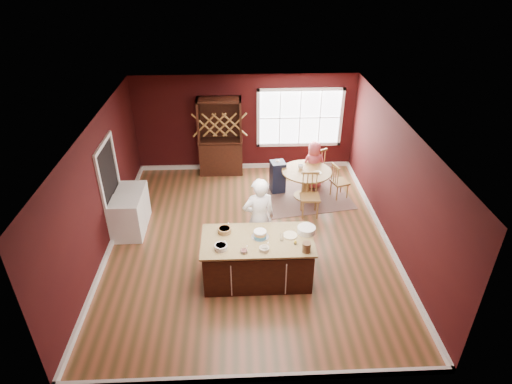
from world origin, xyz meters
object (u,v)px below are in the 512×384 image
chair_north (315,165)px  seated_woman (314,165)px  hutch (220,137)px  baker (259,219)px  kitchen_island (257,260)px  toddler (275,163)px  dining_table (306,178)px  washer (128,219)px  high_chair (278,176)px  layer_cake (260,234)px  chair_south (310,195)px  chair_east (340,181)px  dryer (134,204)px

chair_north → seated_woman: (-0.09, -0.26, 0.12)m
chair_north → hutch: size_ratio=0.48×
baker → chair_north: size_ratio=1.73×
kitchen_island → toddler: bearing=79.4°
kitchen_island → dining_table: 3.30m
washer → baker: bearing=-15.3°
high_chair → hutch: size_ratio=0.41×
baker → chair_north: 3.49m
layer_cake → toddler: bearing=80.1°
kitchen_island → chair_south: chair_south is taller
chair_east → washer: 5.19m
dining_table → toddler: toddler is taller
dining_table → toddler: bearing=155.0°
toddler → high_chair: bearing=-21.2°
seated_woman → baker: bearing=49.7°
chair_east → kitchen_island: bearing=123.8°
baker → hutch: (-0.86, 3.71, 0.18)m
layer_cake → hutch: (-0.85, 4.35, 0.09)m
chair_south → high_chair: size_ratio=1.22×
dining_table → baker: 2.66m
kitchen_island → baker: baker is taller
layer_cake → chair_south: chair_south is taller
dining_table → chair_south: 0.83m
chair_north → high_chair: size_ratio=1.19×
toddler → kitchen_island: bearing=-100.6°
chair_south → seated_woman: bearing=79.7°
dining_table → dryer: size_ratio=1.39×
layer_cake → high_chair: size_ratio=0.38×
baker → washer: baker is taller
hutch → dryer: bearing=-130.4°
dining_table → high_chair: bearing=154.7°
chair_east → toddler: (-1.60, 0.40, 0.34)m
layer_cake → dryer: size_ratio=0.37×
chair_south → hutch: 3.16m
toddler → layer_cake: bearing=-99.9°
chair_south → washer: 4.15m
dryer → layer_cake: bearing=-36.2°
seated_woman → high_chair: size_ratio=1.47×
high_chair → baker: bearing=-113.9°
seated_woman → chair_north: bearing=-119.7°
dining_table → high_chair: 0.77m
chair_east → hutch: bearing=44.9°
chair_east → dining_table: bearing=67.8°
dryer → chair_south: bearing=0.5°
baker → layer_cake: baker is taller
layer_cake → chair_north: 4.07m
kitchen_island → chair_south: bearing=58.2°
kitchen_island → high_chair: 3.39m
kitchen_island → high_chair: (0.69, 3.32, -0.00)m
baker → chair_north: (1.65, 3.05, -0.38)m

